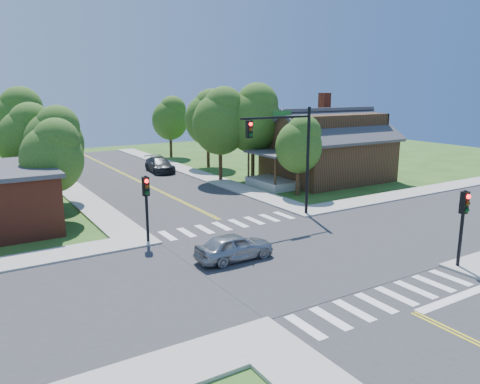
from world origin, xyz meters
TOP-DOWN VIEW (x-y plane):
  - ground at (0.00, 0.00)m, footprint 100.00×100.00m
  - road_ns at (0.00, 0.00)m, footprint 10.00×90.00m
  - road_ew at (0.00, 0.00)m, footprint 90.00×10.00m
  - intersection_patch at (0.00, 0.00)m, footprint 10.20×10.20m
  - sidewalk_ne at (15.82, 15.82)m, footprint 40.00×40.00m
  - crosswalk_north at (0.00, 6.20)m, footprint 8.85×2.00m
  - crosswalk_south at (0.00, -6.20)m, footprint 8.85×2.00m
  - centerline at (0.00, 0.00)m, footprint 0.30×90.00m
  - stop_bar at (2.50, -7.60)m, footprint 4.60×0.45m
  - signal_mast_ne at (3.91, 5.59)m, footprint 5.30×0.42m
  - signal_pole_se at (5.60, -5.62)m, footprint 0.34×0.42m
  - signal_pole_nw at (-5.60, 5.58)m, footprint 0.34×0.42m
  - house_ne at (15.11, 14.23)m, footprint 13.05×8.80m
  - tree_e_a at (8.95, 10.57)m, footprint 3.74×3.55m
  - tree_e_b at (9.40, 17.77)m, footprint 5.22×4.96m
  - tree_e_c at (9.27, 26.32)m, footprint 4.89×4.64m
  - tree_e_d at (8.87, 35.38)m, footprint 4.39×4.17m
  - tree_w_a at (-8.86, 12.96)m, footprint 3.88×3.69m
  - tree_w_b at (-9.24, 20.35)m, footprint 4.34×4.12m
  - tree_w_c at (-8.90, 27.66)m, footprint 5.03×4.78m
  - tree_w_d at (-9.00, 37.19)m, footprint 3.94×3.74m
  - tree_house at (6.58, 18.87)m, footprint 5.03×4.78m
  - tree_bldg at (-7.77, 18.07)m, footprint 4.24×4.03m
  - car_silver at (-2.90, 0.88)m, footprint 1.64×4.01m
  - car_dgrey at (3.50, 26.18)m, footprint 3.06×5.50m

SIDE VIEW (x-z plane):
  - ground at x=0.00m, z-range 0.00..0.00m
  - intersection_patch at x=0.00m, z-range -0.03..0.03m
  - stop_bar at x=2.50m, z-range -0.05..0.05m
  - road_ns at x=0.00m, z-range 0.00..0.04m
  - road_ew at x=0.00m, z-range 0.01..0.04m
  - crosswalk_north at x=0.00m, z-range 0.04..0.05m
  - crosswalk_south at x=0.00m, z-range 0.04..0.05m
  - centerline at x=0.00m, z-range 0.04..0.05m
  - sidewalk_ne at x=15.82m, z-range 0.00..0.14m
  - car_silver at x=-2.90m, z-range 0.00..1.36m
  - car_dgrey at x=3.50m, z-range 0.00..1.48m
  - signal_pole_se at x=5.60m, z-range 0.76..4.56m
  - signal_pole_nw at x=-5.60m, z-range 0.76..4.56m
  - house_ne at x=15.11m, z-range -0.23..6.88m
  - tree_e_a at x=8.95m, z-range 0.98..7.33m
  - tree_w_a at x=-8.86m, z-range 1.02..7.62m
  - tree_w_d at x=-9.00m, z-range 1.04..7.73m
  - tree_bldg at x=-7.77m, z-range 1.12..8.32m
  - tree_w_b at x=-9.24m, z-range 1.14..8.51m
  - signal_mast_ne at x=3.91m, z-range 1.25..8.45m
  - tree_e_d at x=8.87m, z-range 1.16..8.62m
  - tree_e_c at x=9.27m, z-range 1.29..9.60m
  - tree_w_c at x=-8.90m, z-range 1.33..9.87m
  - tree_house at x=6.58m, z-range 1.33..9.88m
  - tree_e_b at x=9.40m, z-range 1.38..10.25m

